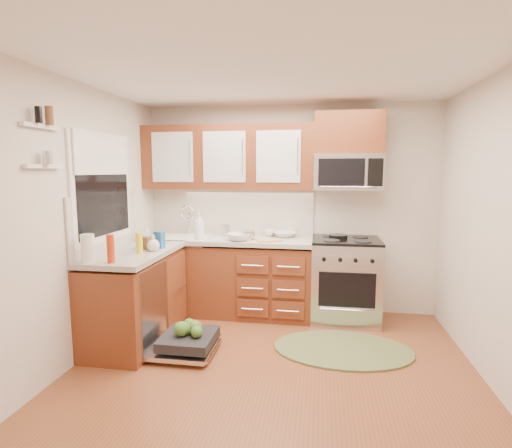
% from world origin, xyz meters
% --- Properties ---
extents(floor, '(3.50, 3.50, 0.00)m').
position_xyz_m(floor, '(0.00, 0.00, 0.00)').
color(floor, brown).
rests_on(floor, ground).
extents(ceiling, '(3.50, 3.50, 0.00)m').
position_xyz_m(ceiling, '(0.00, 0.00, 2.50)').
color(ceiling, white).
rests_on(ceiling, ground).
extents(wall_back, '(3.50, 0.04, 2.50)m').
position_xyz_m(wall_back, '(0.00, 1.75, 1.25)').
color(wall_back, beige).
rests_on(wall_back, ground).
extents(wall_front, '(3.50, 0.04, 2.50)m').
position_xyz_m(wall_front, '(0.00, -1.75, 1.25)').
color(wall_front, beige).
rests_on(wall_front, ground).
extents(wall_left, '(0.04, 3.50, 2.50)m').
position_xyz_m(wall_left, '(-1.75, 0.00, 1.25)').
color(wall_left, beige).
rests_on(wall_left, ground).
extents(wall_right, '(0.04, 3.50, 2.50)m').
position_xyz_m(wall_right, '(1.75, 0.00, 1.25)').
color(wall_right, beige).
rests_on(wall_right, ground).
extents(base_cabinet_back, '(2.05, 0.60, 0.85)m').
position_xyz_m(base_cabinet_back, '(-0.73, 1.45, 0.42)').
color(base_cabinet_back, '#5A2D14').
rests_on(base_cabinet_back, ground).
extents(base_cabinet_left, '(0.60, 1.25, 0.85)m').
position_xyz_m(base_cabinet_left, '(-1.45, 0.52, 0.42)').
color(base_cabinet_left, '#5A2D14').
rests_on(base_cabinet_left, ground).
extents(countertop_back, '(2.07, 0.64, 0.05)m').
position_xyz_m(countertop_back, '(-0.72, 1.44, 0.90)').
color(countertop_back, '#B3ACA4').
rests_on(countertop_back, base_cabinet_back).
extents(countertop_left, '(0.64, 1.27, 0.05)m').
position_xyz_m(countertop_left, '(-1.44, 0.53, 0.90)').
color(countertop_left, '#B3ACA4').
rests_on(countertop_left, base_cabinet_left).
extents(backsplash_back, '(2.05, 0.02, 0.57)m').
position_xyz_m(backsplash_back, '(-0.73, 1.74, 1.21)').
color(backsplash_back, beige).
rests_on(backsplash_back, ground).
extents(backsplash_left, '(0.02, 1.25, 0.57)m').
position_xyz_m(backsplash_left, '(-1.74, 0.52, 1.21)').
color(backsplash_left, beige).
rests_on(backsplash_left, ground).
extents(upper_cabinets, '(2.05, 0.35, 0.75)m').
position_xyz_m(upper_cabinets, '(-0.73, 1.57, 1.88)').
color(upper_cabinets, '#5A2D14').
rests_on(upper_cabinets, ground).
extents(cabinet_over_mw, '(0.76, 0.35, 0.47)m').
position_xyz_m(cabinet_over_mw, '(0.68, 1.57, 2.13)').
color(cabinet_over_mw, '#5A2D14').
rests_on(cabinet_over_mw, ground).
extents(range, '(0.76, 0.64, 0.95)m').
position_xyz_m(range, '(0.68, 1.43, 0.47)').
color(range, silver).
rests_on(range, ground).
extents(microwave, '(0.76, 0.38, 0.40)m').
position_xyz_m(microwave, '(0.68, 1.55, 1.70)').
color(microwave, silver).
rests_on(microwave, ground).
extents(sink, '(0.62, 0.50, 0.26)m').
position_xyz_m(sink, '(-1.25, 1.42, 0.80)').
color(sink, white).
rests_on(sink, ground).
extents(dishwasher, '(0.70, 0.60, 0.20)m').
position_xyz_m(dishwasher, '(-0.86, 0.30, 0.10)').
color(dishwasher, silver).
rests_on(dishwasher, ground).
extents(window, '(0.03, 1.05, 1.05)m').
position_xyz_m(window, '(-1.74, 0.50, 1.55)').
color(window, white).
rests_on(window, ground).
extents(window_blind, '(0.02, 0.96, 0.40)m').
position_xyz_m(window_blind, '(-1.71, 0.50, 1.88)').
color(window_blind, white).
rests_on(window_blind, ground).
extents(shelf_upper, '(0.04, 0.40, 0.03)m').
position_xyz_m(shelf_upper, '(-1.72, -0.35, 2.05)').
color(shelf_upper, white).
rests_on(shelf_upper, ground).
extents(shelf_lower, '(0.04, 0.40, 0.03)m').
position_xyz_m(shelf_lower, '(-1.72, -0.35, 1.75)').
color(shelf_lower, white).
rests_on(shelf_lower, ground).
extents(rug, '(1.54, 1.26, 0.02)m').
position_xyz_m(rug, '(0.62, 0.60, 0.01)').
color(rug, olive).
rests_on(rug, ground).
extents(skillet, '(0.28, 0.28, 0.04)m').
position_xyz_m(skillet, '(0.59, 1.47, 0.97)').
color(skillet, black).
rests_on(skillet, range).
extents(stock_pot, '(0.23, 0.23, 0.11)m').
position_xyz_m(stock_pot, '(-0.45, 1.33, 0.98)').
color(stock_pot, silver).
rests_on(stock_pot, countertop_back).
extents(cutting_board, '(0.32, 0.26, 0.02)m').
position_xyz_m(cutting_board, '(-0.19, 1.28, 0.93)').
color(cutting_board, tan).
rests_on(cutting_board, countertop_back).
extents(canister, '(0.11, 0.11, 0.14)m').
position_xyz_m(canister, '(-0.75, 1.56, 1.00)').
color(canister, silver).
rests_on(canister, countertop_back).
extents(paper_towel_roll, '(0.14, 0.14, 0.25)m').
position_xyz_m(paper_towel_roll, '(-1.60, -0.02, 1.05)').
color(paper_towel_roll, white).
rests_on(paper_towel_roll, countertop_left).
extents(mustard_bottle, '(0.08, 0.08, 0.20)m').
position_xyz_m(mustard_bottle, '(-1.34, 0.43, 1.03)').
color(mustard_bottle, yellow).
rests_on(mustard_bottle, countertop_left).
extents(red_bottle, '(0.08, 0.08, 0.25)m').
position_xyz_m(red_bottle, '(-1.40, 0.00, 1.05)').
color(red_bottle, '#B82C0F').
rests_on(red_bottle, countertop_left).
extents(wooden_box, '(0.14, 0.10, 0.13)m').
position_xyz_m(wooden_box, '(-1.38, 0.62, 0.99)').
color(wooden_box, brown).
rests_on(wooden_box, countertop_left).
extents(blue_carton, '(0.12, 0.10, 0.17)m').
position_xyz_m(blue_carton, '(-1.25, 0.71, 1.01)').
color(blue_carton, '#2260A2').
rests_on(blue_carton, countertop_left).
extents(bowl_a, '(0.34, 0.34, 0.07)m').
position_xyz_m(bowl_a, '(-0.04, 1.60, 0.96)').
color(bowl_a, '#999999').
rests_on(bowl_a, countertop_back).
extents(bowl_b, '(0.33, 0.33, 0.08)m').
position_xyz_m(bowl_b, '(-0.54, 1.26, 0.97)').
color(bowl_b, '#999999').
rests_on(bowl_b, countertop_back).
extents(cup, '(0.13, 0.13, 0.09)m').
position_xyz_m(cup, '(-0.22, 1.63, 0.97)').
color(cup, '#999999').
rests_on(cup, countertop_back).
extents(soap_bottle_a, '(0.14, 0.14, 0.31)m').
position_xyz_m(soap_bottle_a, '(-1.00, 1.27, 1.08)').
color(soap_bottle_a, '#999999').
rests_on(soap_bottle_a, countertop_back).
extents(soap_bottle_b, '(0.11, 0.11, 0.19)m').
position_xyz_m(soap_bottle_b, '(-1.56, 1.05, 1.02)').
color(soap_bottle_b, '#999999').
rests_on(soap_bottle_b, countertop_left).
extents(soap_bottle_c, '(0.16, 0.16, 0.16)m').
position_xyz_m(soap_bottle_c, '(-1.25, 0.55, 1.01)').
color(soap_bottle_c, '#999999').
rests_on(soap_bottle_c, countertop_left).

